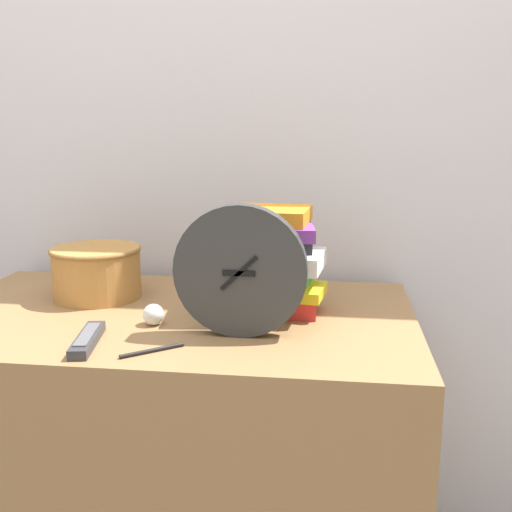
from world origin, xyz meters
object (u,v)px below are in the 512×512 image
Objects in this scene: desk_clock at (240,271)px; tv_remote at (87,339)px; basket at (97,270)px; pen at (152,350)px; crumpled_paper_ball at (153,315)px; book_stack at (269,260)px.

desk_clock reaches higher than tv_remote.
basket is 0.43m from pen.
desk_clock is 5.92× the size of crumpled_paper_ball.
crumpled_paper_ball is 0.43× the size of pen.
book_stack is at bearing -8.57° from basket.
tv_remote is at bearing -71.51° from basket.
book_stack reaches higher than tv_remote.
basket is 4.87× the size of crumpled_paper_ball.
tv_remote is at bearing -162.38° from desk_clock.
pen is (0.05, -0.16, -0.02)m from crumpled_paper_ball.
pen is at bearing -74.14° from crumpled_paper_ball.
book_stack is 5.70× the size of crumpled_paper_ball.
basket reaches higher than crumpled_paper_ball.
book_stack is at bearing 27.09° from crumpled_paper_ball.
basket is (-0.40, 0.23, -0.07)m from desk_clock.
book_stack is 0.44m from tv_remote.
crumpled_paper_ball is 0.17m from pen.
pen is (-0.15, -0.12, -0.13)m from desk_clock.
crumpled_paper_ball is (0.20, -0.19, -0.05)m from basket.
pen is (-0.20, -0.28, -0.12)m from book_stack.
book_stack is at bearing 37.56° from tv_remote.
crumpled_paper_ball is (-0.20, 0.04, -0.11)m from desk_clock.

